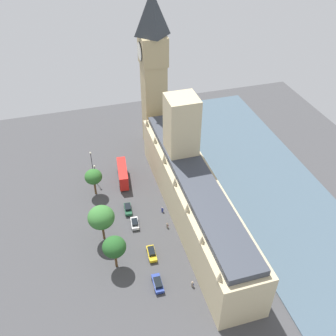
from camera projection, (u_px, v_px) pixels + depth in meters
ground_plane at (185, 219)px, 98.15m from camera, size 131.38×131.38×0.00m
river_thames at (278, 199)px, 103.98m from camera, size 29.91×118.25×0.25m
parliament_building at (192, 190)px, 94.94m from camera, size 11.07×61.38×29.10m
clock_tower at (153, 72)px, 110.58m from camera, size 7.61×7.61×48.18m
double_decker_bus_trailing at (123, 173)px, 108.72m from camera, size 3.62×10.71×4.75m
car_dark_green_corner at (128, 209)px, 99.87m from camera, size 2.15×4.53×1.74m
car_white_far_end at (135, 223)px, 95.78m from camera, size 2.21×4.21×1.74m
car_yellow_cab_by_river_gate at (152, 253)px, 88.26m from camera, size 2.07×4.70×1.74m
car_blue_midblock at (158, 283)px, 81.79m from camera, size 2.07×4.80×1.74m
pedestrian_opposite_hall at (167, 225)px, 95.38m from camera, size 0.65×0.66×1.58m
pedestrian_under_trees at (162, 210)px, 99.77m from camera, size 0.70×0.65×1.67m
pedestrian_leading at (192, 284)px, 81.81m from camera, size 0.68×0.68×1.64m
plane_tree_near_tower at (93, 177)px, 102.23m from camera, size 4.72×4.72×8.06m
plane_tree_kerbside at (114, 247)px, 82.45m from camera, size 5.27×5.27×8.81m
plane_tree_slot_10 at (101, 217)px, 88.52m from camera, size 6.32×6.32×9.95m
street_lamp_slot_11 at (95, 171)px, 106.60m from camera, size 0.56×0.56×6.49m
street_lamp_slot_12 at (91, 158)px, 111.29m from camera, size 0.56×0.56×6.71m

